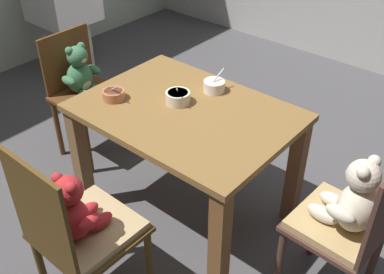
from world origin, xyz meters
The scene contains 9 objects.
ground_plane centered at (0.00, 0.00, -0.02)m, with size 5.20×5.20×0.04m.
dining_table centered at (0.00, 0.00, 0.58)m, with size 1.11×0.81×0.72m.
teddy_chair_near_front centered at (0.06, -0.79, 0.54)m, with size 0.42×0.42×0.96m.
teddy_chair_near_left centered at (-0.94, 0.04, 0.54)m, with size 0.38×0.41×0.86m.
teddy_chair_near_right centered at (0.93, 0.01, 0.56)m, with size 0.40×0.42×0.91m.
porridge_bowl_terracotta_near_left centered at (-0.37, -0.17, 0.75)m, with size 0.13×0.12×0.11m.
porridge_bowl_cream_center centered at (-0.08, 0.03, 0.76)m, with size 0.13×0.13×0.13m.
porridge_bowl_white_far_center centered at (-0.01, 0.25, 0.75)m, with size 0.12×0.13×0.12m.
sink_basin centered at (-2.05, 0.73, 0.55)m, with size 0.51×0.48×0.83m.
Camera 1 is at (1.32, -1.52, 1.97)m, focal length 42.70 mm.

